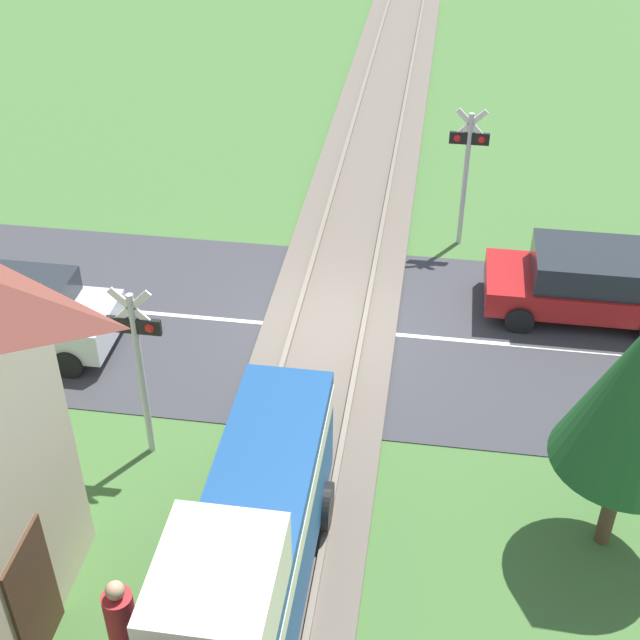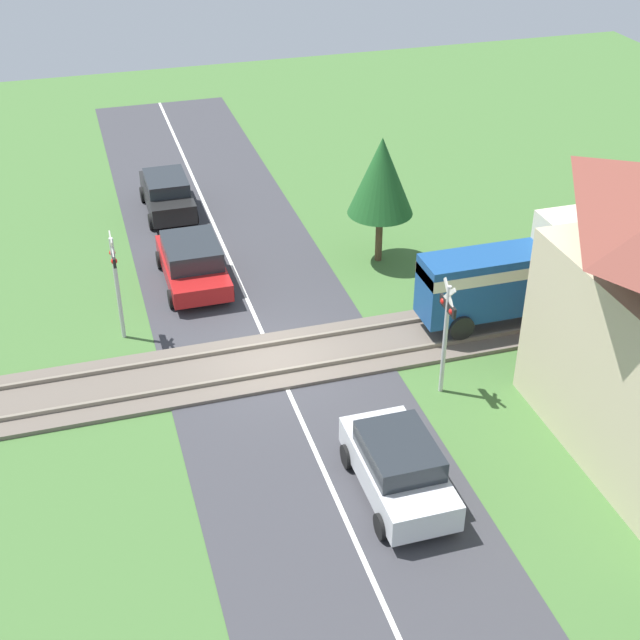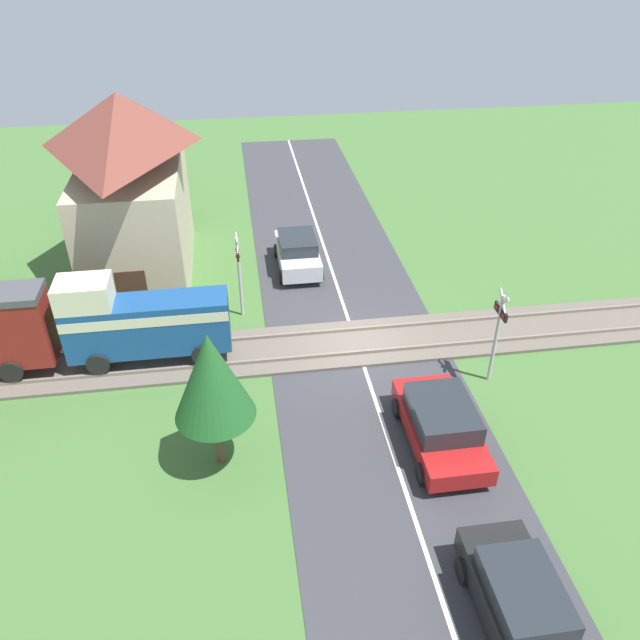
{
  "view_description": "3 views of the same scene",
  "coord_description": "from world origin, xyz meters",
  "px_view_note": "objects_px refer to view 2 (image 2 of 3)",
  "views": [
    {
      "loc": [
        -2.02,
        14.96,
        11.06
      ],
      "look_at": [
        0.0,
        1.34,
        1.2
      ],
      "focal_mm": 50.0,
      "sensor_mm": 36.0,
      "label": 1
    },
    {
      "loc": [
        20.53,
        -4.77,
        14.62
      ],
      "look_at": [
        0.0,
        1.34,
        1.2
      ],
      "focal_mm": 50.0,
      "sensor_mm": 36.0,
      "label": 2
    },
    {
      "loc": [
        -18.04,
        3.99,
        13.32
      ],
      "look_at": [
        0.0,
        1.34,
        1.2
      ],
      "focal_mm": 35.0,
      "sensor_mm": 36.0,
      "label": 3
    }
  ],
  "objects_px": {
    "car_far_side": "(398,466)",
    "crossing_signal_east_approach": "(446,324)",
    "pedestrian_by_station": "(561,327)",
    "car_near_crossing": "(193,262)",
    "crossing_signal_west_approach": "(115,273)",
    "train": "(633,252)",
    "car_behind_queue": "(167,193)"
  },
  "relations": [
    {
      "from": "car_far_side",
      "to": "crossing_signal_east_approach",
      "type": "distance_m",
      "value": 4.5
    },
    {
      "from": "train",
      "to": "car_far_side",
      "type": "relative_size",
      "value": 3.58
    },
    {
      "from": "car_near_crossing",
      "to": "car_far_side",
      "type": "height_order",
      "value": "car_far_side"
    },
    {
      "from": "car_far_side",
      "to": "train",
      "type": "bearing_deg",
      "value": 121.26
    },
    {
      "from": "car_near_crossing",
      "to": "crossing_signal_west_approach",
      "type": "height_order",
      "value": "crossing_signal_west_approach"
    },
    {
      "from": "car_behind_queue",
      "to": "crossing_signal_east_approach",
      "type": "xyz_separation_m",
      "value": [
        13.57,
        5.46,
        1.39
      ]
    },
    {
      "from": "car_far_side",
      "to": "crossing_signal_east_approach",
      "type": "bearing_deg",
      "value": 142.99
    },
    {
      "from": "crossing_signal_east_approach",
      "to": "pedestrian_by_station",
      "type": "relative_size",
      "value": 2.05
    },
    {
      "from": "train",
      "to": "crossing_signal_west_approach",
      "type": "height_order",
      "value": "same"
    },
    {
      "from": "train",
      "to": "car_far_side",
      "type": "xyz_separation_m",
      "value": [
        6.03,
        -9.94,
        -1.07
      ]
    },
    {
      "from": "crossing_signal_west_approach",
      "to": "pedestrian_by_station",
      "type": "height_order",
      "value": "crossing_signal_west_approach"
    },
    {
      "from": "car_near_crossing",
      "to": "crossing_signal_east_approach",
      "type": "relative_size",
      "value": 1.22
    },
    {
      "from": "crossing_signal_east_approach",
      "to": "pedestrian_by_station",
      "type": "bearing_deg",
      "value": 102.89
    },
    {
      "from": "train",
      "to": "crossing_signal_east_approach",
      "type": "distance_m",
      "value": 7.81
    },
    {
      "from": "car_far_side",
      "to": "crossing_signal_east_approach",
      "type": "xyz_separation_m",
      "value": [
        -3.42,
        2.58,
        1.37
      ]
    },
    {
      "from": "car_far_side",
      "to": "crossing_signal_east_approach",
      "type": "height_order",
      "value": "crossing_signal_east_approach"
    },
    {
      "from": "car_far_side",
      "to": "pedestrian_by_station",
      "type": "distance_m",
      "value": 7.99
    },
    {
      "from": "car_far_side",
      "to": "crossing_signal_east_approach",
      "type": "relative_size",
      "value": 1.1
    },
    {
      "from": "train",
      "to": "crossing_signal_west_approach",
      "type": "bearing_deg",
      "value": -99.62
    },
    {
      "from": "car_near_crossing",
      "to": "pedestrian_by_station",
      "type": "relative_size",
      "value": 2.5
    },
    {
      "from": "car_behind_queue",
      "to": "pedestrian_by_station",
      "type": "xyz_separation_m",
      "value": [
        12.63,
        9.57,
        -0.02
      ]
    },
    {
      "from": "car_near_crossing",
      "to": "pedestrian_by_station",
      "type": "height_order",
      "value": "pedestrian_by_station"
    },
    {
      "from": "car_far_side",
      "to": "car_behind_queue",
      "type": "distance_m",
      "value": 17.24
    },
    {
      "from": "car_behind_queue",
      "to": "crossing_signal_east_approach",
      "type": "relative_size",
      "value": 1.14
    },
    {
      "from": "car_near_crossing",
      "to": "car_behind_queue",
      "type": "height_order",
      "value": "car_near_crossing"
    },
    {
      "from": "train",
      "to": "car_near_crossing",
      "type": "relative_size",
      "value": 3.22
    },
    {
      "from": "car_near_crossing",
      "to": "crossing_signal_west_approach",
      "type": "bearing_deg",
      "value": -44.1
    },
    {
      "from": "car_behind_queue",
      "to": "crossing_signal_east_approach",
      "type": "bearing_deg",
      "value": 21.91
    },
    {
      "from": "crossing_signal_west_approach",
      "to": "crossing_signal_east_approach",
      "type": "xyz_separation_m",
      "value": [
        5.22,
        8.04,
        0.0
      ]
    },
    {
      "from": "train",
      "to": "car_behind_queue",
      "type": "xyz_separation_m",
      "value": [
        -10.96,
        -12.82,
        -1.09
      ]
    },
    {
      "from": "car_behind_queue",
      "to": "car_far_side",
      "type": "bearing_deg",
      "value": 9.62
    },
    {
      "from": "car_far_side",
      "to": "pedestrian_by_station",
      "type": "xyz_separation_m",
      "value": [
        -4.36,
        6.69,
        -0.04
      ]
    }
  ]
}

